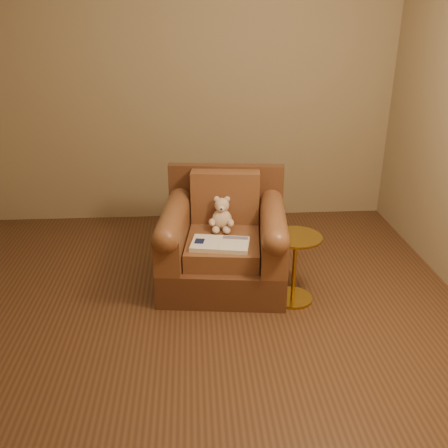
{
  "coord_description": "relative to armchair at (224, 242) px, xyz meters",
  "views": [
    {
      "loc": [
        0.05,
        -2.79,
        1.95
      ],
      "look_at": [
        0.28,
        0.57,
        0.51
      ],
      "focal_mm": 40.0,
      "sensor_mm": 36.0,
      "label": 1
    }
  ],
  "objects": [
    {
      "name": "room",
      "position": [
        -0.28,
        -0.66,
        1.39
      ],
      "size": [
        4.02,
        4.02,
        2.71
      ],
      "color": "#907B59",
      "rests_on": "ground"
    },
    {
      "name": "teddy_bear",
      "position": [
        -0.01,
        0.08,
        0.17
      ],
      "size": [
        0.19,
        0.22,
        0.26
      ],
      "rotation": [
        0.0,
        0.0,
        -0.12
      ],
      "color": "beige",
      "rests_on": "armchair"
    },
    {
      "name": "side_table",
      "position": [
        0.48,
        -0.34,
        -0.05
      ],
      "size": [
        0.36,
        0.36,
        0.51
      ],
      "color": "gold",
      "rests_on": "floor"
    },
    {
      "name": "armchair",
      "position": [
        0.0,
        0.0,
        0.0
      ],
      "size": [
        1.01,
        0.97,
        0.83
      ],
      "rotation": [
        0.0,
        0.0,
        -0.12
      ],
      "color": "#55311C",
      "rests_on": "floor"
    },
    {
      "name": "floor",
      "position": [
        -0.28,
        -0.66,
        -0.32
      ],
      "size": [
        4.0,
        4.0,
        0.0
      ],
      "primitive_type": "plane",
      "color": "#50301B",
      "rests_on": "ground"
    },
    {
      "name": "guidebook",
      "position": [
        -0.04,
        -0.23,
        0.09
      ],
      "size": [
        0.45,
        0.32,
        0.03
      ],
      "rotation": [
        0.0,
        0.0,
        -0.18
      ],
      "color": "beige",
      "rests_on": "armchair"
    }
  ]
}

